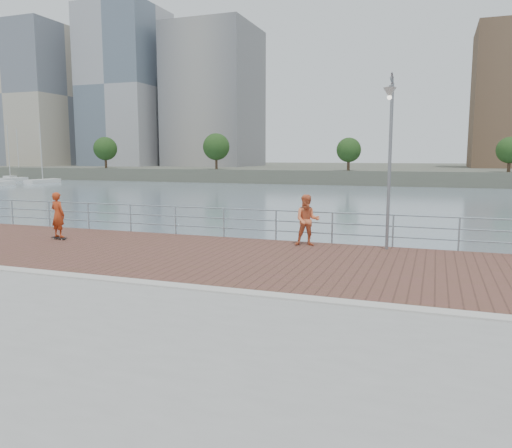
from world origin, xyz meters
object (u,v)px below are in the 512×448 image
(street_lamp, at_px, (390,132))
(bystander, at_px, (307,220))
(skateboarder, at_px, (58,215))
(guardrail, at_px, (304,223))

(street_lamp, relative_size, bystander, 3.07)
(street_lamp, height_order, skateboarder, street_lamp)
(guardrail, height_order, skateboarder, skateboarder)
(guardrail, bearing_deg, bystander, -66.95)
(street_lamp, relative_size, skateboarder, 3.25)
(skateboarder, xyz_separation_m, bystander, (8.85, 1.85, -0.04))
(skateboarder, relative_size, bystander, 0.95)
(skateboarder, distance_m, bystander, 9.04)
(bystander, bearing_deg, skateboarder, 178.30)
(guardrail, relative_size, skateboarder, 23.73)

